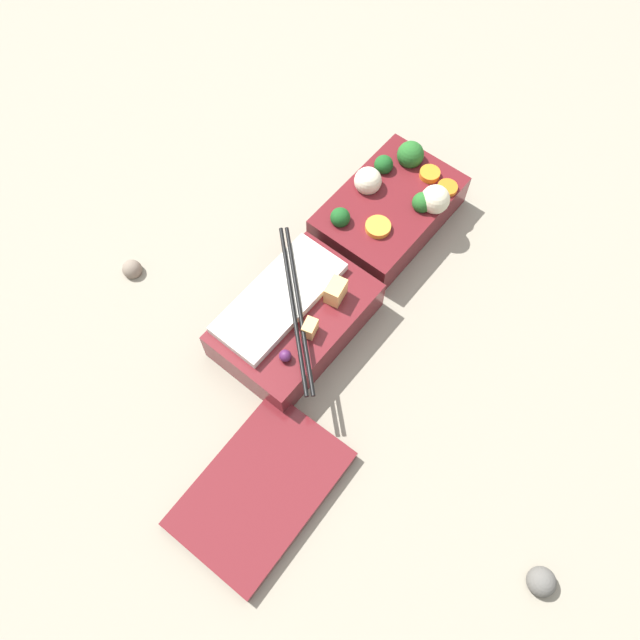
% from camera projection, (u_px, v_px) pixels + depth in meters
% --- Properties ---
extents(ground_plane, '(3.00, 3.00, 0.00)m').
position_uv_depth(ground_plane, '(340.00, 282.00, 0.83)').
color(ground_plane, gray).
extents(bento_tray_vegetable, '(0.20, 0.13, 0.08)m').
position_uv_depth(bento_tray_vegetable, '(391.00, 207.00, 0.85)').
color(bento_tray_vegetable, maroon).
rests_on(bento_tray_vegetable, ground_plane).
extents(bento_tray_rice, '(0.20, 0.18, 0.08)m').
position_uv_depth(bento_tray_rice, '(296.00, 319.00, 0.77)').
color(bento_tray_rice, maroon).
rests_on(bento_tray_rice, ground_plane).
extents(bento_lid, '(0.20, 0.13, 0.02)m').
position_uv_depth(bento_lid, '(261.00, 489.00, 0.70)').
color(bento_lid, maroon).
rests_on(bento_lid, ground_plane).
extents(pebble_0, '(0.03, 0.03, 0.03)m').
position_uv_depth(pebble_0, '(541.00, 582.00, 0.65)').
color(pebble_0, '#595651').
rests_on(pebble_0, ground_plane).
extents(pebble_2, '(0.03, 0.03, 0.03)m').
position_uv_depth(pebble_2, '(132.00, 269.00, 0.83)').
color(pebble_2, '#7A6B5B').
rests_on(pebble_2, ground_plane).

